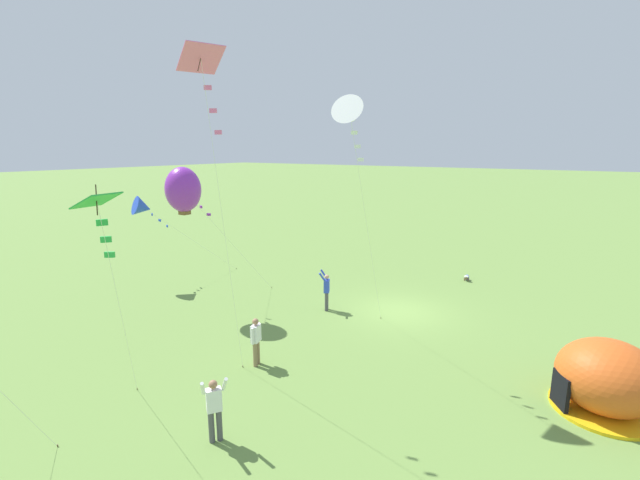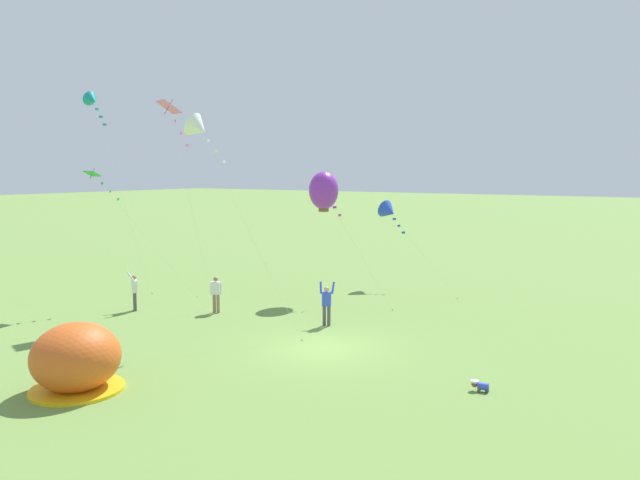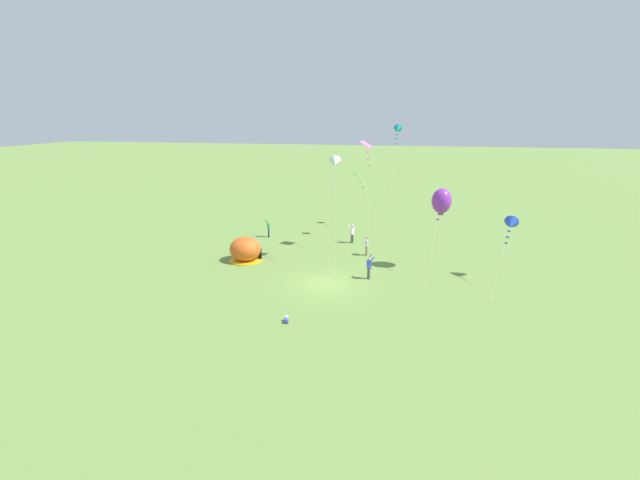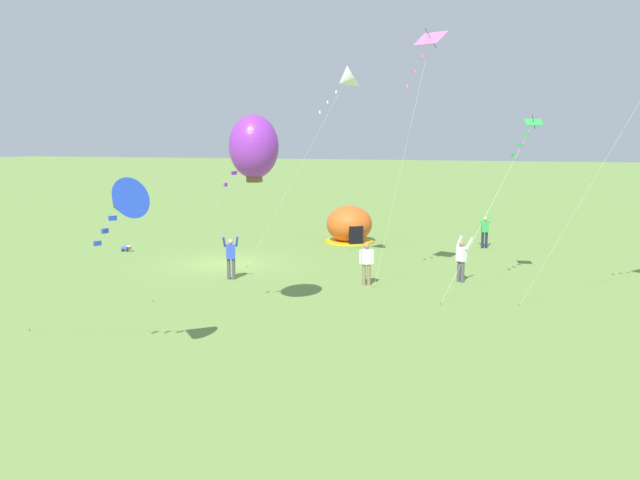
# 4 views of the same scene
# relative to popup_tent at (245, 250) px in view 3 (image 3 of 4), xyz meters

# --- Properties ---
(ground_plane) EXTENTS (300.00, 300.00, 0.00)m
(ground_plane) POSITION_rel_popup_tent_xyz_m (7.88, -3.89, -1.00)
(ground_plane) COLOR olive
(popup_tent) EXTENTS (2.81, 2.81, 2.10)m
(popup_tent) POSITION_rel_popup_tent_xyz_m (0.00, 0.00, 0.00)
(popup_tent) COLOR #D8591E
(popup_tent) RESTS_ON ground
(toddler_crawling) EXTENTS (0.30, 0.55, 0.32)m
(toddler_crawling) POSITION_rel_popup_tent_xyz_m (6.57, -10.38, -0.82)
(toddler_crawling) COLOR blue
(toddler_crawling) RESTS_ON ground
(person_watching_sky) EXTENTS (0.64, 0.72, 1.89)m
(person_watching_sky) POSITION_rel_popup_tent_xyz_m (10.84, -2.17, 0.00)
(person_watching_sky) COLOR #4C4C51
(person_watching_sky) RESTS_ON ground
(person_center_field) EXTENTS (0.57, 0.69, 1.89)m
(person_center_field) POSITION_rel_popup_tent_xyz_m (-0.38, 7.51, 0.00)
(person_center_field) COLOR #1E2347
(person_center_field) RESTS_ON ground
(person_with_toddler) EXTENTS (0.33, 0.57, 1.72)m
(person_with_toddler) POSITION_rel_popup_tent_xyz_m (10.12, 3.51, -0.03)
(person_with_toddler) COLOR #8C7251
(person_with_toddler) RESTS_ON ground
(person_strolling) EXTENTS (0.67, 0.72, 1.89)m
(person_strolling) POSITION_rel_popup_tent_xyz_m (8.34, 7.10, 0.00)
(person_strolling) COLOR #4C4C51
(person_strolling) RESTS_ON ground
(kite_blue) EXTENTS (2.52, 5.65, 4.95)m
(kite_blue) POSITION_rel_popup_tent_xyz_m (21.09, -0.03, 3.31)
(kite_blue) COLOR silver
(kite_blue) RESTS_ON ground
(kite_green) EXTENTS (4.41, 3.26, 6.78)m
(kite_green) POSITION_rel_popup_tent_xyz_m (8.43, 9.45, 5.14)
(kite_green) COLOR silver
(kite_green) RESTS_ON ground
(kite_white) EXTENTS (1.43, 5.14, 9.00)m
(kite_white) POSITION_rel_popup_tent_xyz_m (7.46, 1.84, 7.39)
(kite_white) COLOR silver
(kite_white) RESTS_ON ground
(kite_pink) EXTENTS (1.43, 2.52, 9.99)m
(kite_pink) POSITION_rel_popup_tent_xyz_m (9.64, 5.67, 8.34)
(kite_pink) COLOR silver
(kite_pink) RESTS_ON ground
(kite_teal) EXTENTS (1.00, 5.52, 11.19)m
(kite_teal) POSITION_rel_popup_tent_xyz_m (12.05, 14.45, 9.66)
(kite_teal) COLOR silver
(kite_teal) RESTS_ON ground
(kite_purple) EXTENTS (1.85, 5.38, 6.62)m
(kite_purple) POSITION_rel_popup_tent_xyz_m (16.10, 1.31, 4.62)
(kite_purple) COLOR silver
(kite_purple) RESTS_ON ground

